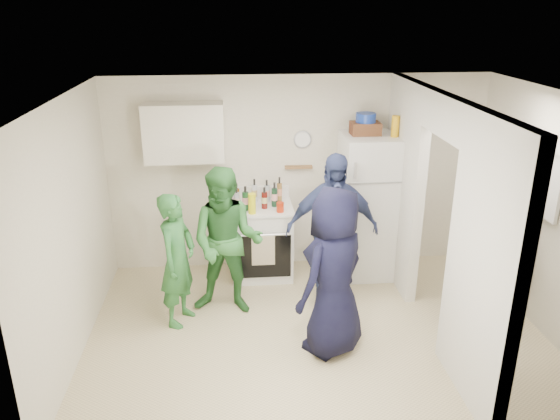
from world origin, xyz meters
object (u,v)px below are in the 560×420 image
at_px(fridge, 370,206).
at_px(person_navy, 334,273).
at_px(person_green_center, 227,242).
at_px(person_green_left, 178,260).
at_px(person_nook, 479,246).
at_px(wicker_basket, 365,128).
at_px(yellow_cup_stack_top, 395,126).
at_px(person_denim, 332,230).
at_px(stove, 262,241).
at_px(blue_bowl, 366,118).

height_order(fridge, person_navy, fridge).
height_order(fridge, person_green_center, fridge).
distance_m(fridge, person_green_center, 1.97).
distance_m(person_green_left, person_nook, 3.28).
xyz_separation_m(person_green_left, person_green_center, (0.53, 0.18, 0.10)).
bearing_deg(fridge, wicker_basket, 153.43).
xyz_separation_m(wicker_basket, person_navy, (-0.66, -1.71, -1.03)).
height_order(person_green_center, person_navy, person_navy).
bearing_deg(yellow_cup_stack_top, fridge, 155.56).
xyz_separation_m(person_denim, person_nook, (1.56, -0.38, -0.09)).
relative_size(person_green_left, person_nook, 0.91).
xyz_separation_m(person_green_center, person_nook, (2.75, -0.28, -0.03)).
height_order(person_denim, person_navy, person_denim).
bearing_deg(yellow_cup_stack_top, person_navy, -122.12).
xyz_separation_m(wicker_basket, person_nook, (1.06, -1.14, -1.08)).
bearing_deg(wicker_basket, person_nook, -47.27).
height_order(yellow_cup_stack_top, person_green_left, yellow_cup_stack_top).
bearing_deg(person_denim, wicker_basket, 56.55).
xyz_separation_m(fridge, person_denim, (-0.61, -0.71, -0.01)).
distance_m(stove, person_nook, 2.60).
relative_size(fridge, person_nook, 1.11).
bearing_deg(stove, person_denim, -44.33).
bearing_deg(person_green_left, person_green_center, -48.20).
height_order(stove, person_nook, person_nook).
bearing_deg(stove, fridge, -1.26).
xyz_separation_m(fridge, wicker_basket, (-0.10, 0.05, 0.98)).
bearing_deg(blue_bowl, yellow_cup_stack_top, -25.11).
bearing_deg(wicker_basket, stove, -179.10).
bearing_deg(person_green_left, person_navy, -90.13).
relative_size(yellow_cup_stack_top, person_green_center, 0.15).
height_order(stove, yellow_cup_stack_top, yellow_cup_stack_top).
relative_size(wicker_basket, person_nook, 0.22).
xyz_separation_m(blue_bowl, person_denim, (-0.51, -0.76, -1.12)).
bearing_deg(person_green_left, fridge, -43.87).
bearing_deg(person_nook, blue_bowl, -124.73).
xyz_separation_m(wicker_basket, blue_bowl, (0.00, 0.00, 0.13)).
distance_m(person_denim, person_nook, 1.61).
bearing_deg(person_navy, wicker_basket, -153.03).
xyz_separation_m(blue_bowl, person_nook, (1.06, -1.14, -1.21)).
xyz_separation_m(wicker_basket, person_green_left, (-2.22, -1.05, -1.15)).
xyz_separation_m(fridge, person_green_center, (-1.79, -0.82, -0.06)).
xyz_separation_m(blue_bowl, person_green_left, (-2.22, -1.05, -1.28)).
xyz_separation_m(yellow_cup_stack_top, person_denim, (-0.83, -0.61, -1.04)).
xyz_separation_m(wicker_basket, person_denim, (-0.51, -0.76, -0.99)).
xyz_separation_m(stove, wicker_basket, (1.27, 0.02, 1.42)).
relative_size(person_green_center, person_denim, 0.94).
xyz_separation_m(stove, person_green_center, (-0.42, -0.85, 0.38)).
height_order(person_green_center, person_nook, person_green_center).
bearing_deg(yellow_cup_stack_top, person_green_center, -160.37).
xyz_separation_m(yellow_cup_stack_top, person_navy, (-0.98, -1.56, -1.08)).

